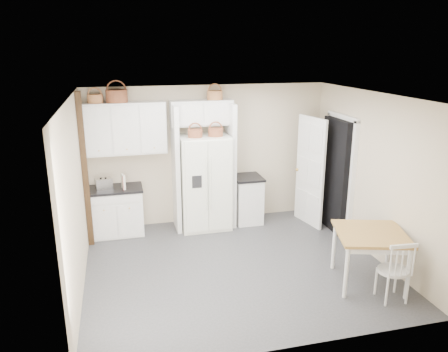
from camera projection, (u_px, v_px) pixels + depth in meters
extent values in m
plane|color=#353538|center=(236.00, 266.00, 6.76)|extent=(4.50, 4.50, 0.00)
plane|color=white|center=(237.00, 97.00, 6.03)|extent=(4.50, 4.50, 0.00)
plane|color=#C5B097|center=(208.00, 155.00, 8.26)|extent=(4.50, 0.00, 4.50)
plane|color=#C5B097|center=(76.00, 198.00, 5.87)|extent=(0.00, 4.00, 4.00)
plane|color=#C5B097|center=(373.00, 176.00, 6.92)|extent=(0.00, 4.00, 4.00)
cube|color=white|center=(204.00, 182.00, 8.02)|extent=(0.90, 0.72, 1.74)
cube|color=silver|center=(117.00, 212.00, 7.82)|extent=(0.90, 0.57, 0.83)
cube|color=silver|center=(247.00, 200.00, 8.38)|extent=(0.49, 0.59, 0.87)
cube|color=olive|center=(369.00, 258.00, 6.18)|extent=(1.16, 1.16, 0.78)
cube|color=silver|center=(393.00, 270.00, 5.76)|extent=(0.44, 0.41, 0.85)
cube|color=black|center=(115.00, 189.00, 7.70)|extent=(0.93, 0.60, 0.04)
cube|color=black|center=(248.00, 177.00, 8.26)|extent=(0.53, 0.63, 0.04)
cube|color=silver|center=(104.00, 184.00, 7.61)|extent=(0.31, 0.23, 0.19)
cube|color=#AA1013|center=(124.00, 182.00, 7.62)|extent=(0.04, 0.16, 0.24)
cube|color=silver|center=(123.00, 182.00, 7.62)|extent=(0.07, 0.18, 0.26)
cylinder|color=brown|center=(95.00, 99.00, 7.32)|extent=(0.26, 0.26, 0.14)
cylinder|color=brown|center=(117.00, 96.00, 7.40)|extent=(0.36, 0.36, 0.21)
cylinder|color=brown|center=(215.00, 95.00, 7.80)|extent=(0.28, 0.28, 0.16)
cylinder|color=brown|center=(195.00, 133.00, 7.62)|extent=(0.26, 0.26, 0.14)
cylinder|color=brown|center=(216.00, 132.00, 7.71)|extent=(0.26, 0.26, 0.14)
cube|color=silver|center=(125.00, 128.00, 7.58)|extent=(1.40, 0.34, 0.90)
cube|color=silver|center=(201.00, 113.00, 7.83)|extent=(1.12, 0.34, 0.45)
cube|color=silver|center=(176.00, 169.00, 7.87)|extent=(0.08, 0.60, 2.30)
cube|color=silver|center=(230.00, 165.00, 8.10)|extent=(0.08, 0.60, 2.30)
cube|color=black|center=(85.00, 171.00, 7.14)|extent=(0.09, 0.09, 2.60)
cube|color=black|center=(336.00, 175.00, 7.90)|extent=(0.18, 0.85, 2.05)
cube|color=white|center=(310.00, 172.00, 8.13)|extent=(0.21, 0.79, 2.05)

